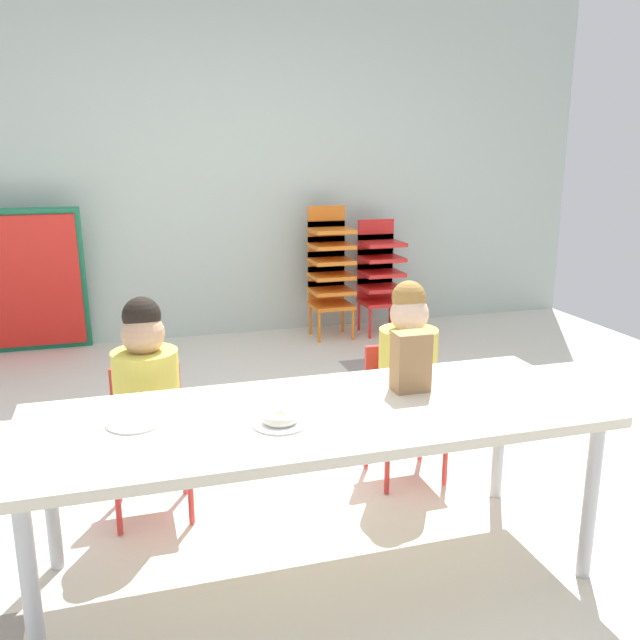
% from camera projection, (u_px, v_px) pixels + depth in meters
% --- Properties ---
extents(ground_plane, '(6.30, 5.19, 0.02)m').
position_uv_depth(ground_plane, '(303.00, 475.00, 3.16)').
color(ground_plane, silver).
extents(back_wall, '(6.30, 0.10, 2.79)m').
position_uv_depth(back_wall, '(215.00, 159.00, 5.23)').
color(back_wall, '#B2C1B7').
rests_on(back_wall, ground_plane).
extents(craft_table, '(1.96, 0.71, 0.62)m').
position_uv_depth(craft_table, '(317.00, 425.00, 2.29)').
color(craft_table, beige).
rests_on(craft_table, ground_plane).
extents(seated_child_near_camera, '(0.32, 0.31, 0.92)m').
position_uv_depth(seated_child_near_camera, '(146.00, 388.00, 2.69)').
color(seated_child_near_camera, red).
rests_on(seated_child_near_camera, ground_plane).
extents(seated_child_middle_seat, '(0.33, 0.33, 0.92)m').
position_uv_depth(seated_child_middle_seat, '(407.00, 362.00, 3.00)').
color(seated_child_middle_seat, red).
rests_on(seated_child_middle_seat, ground_plane).
extents(kid_chair_orange_stack, '(0.32, 0.30, 1.04)m').
position_uv_depth(kid_chair_orange_stack, '(330.00, 265.00, 5.34)').
color(kid_chair_orange_stack, orange).
rests_on(kid_chair_orange_stack, ground_plane).
extents(kid_chair_red_stack, '(0.32, 0.30, 0.92)m').
position_uv_depth(kid_chair_red_stack, '(379.00, 270.00, 5.47)').
color(kid_chair_red_stack, red).
rests_on(kid_chair_red_stack, ground_plane).
extents(folded_activity_table, '(0.90, 0.29, 1.09)m').
position_uv_depth(folded_activity_table, '(21.00, 283.00, 4.85)').
color(folded_activity_table, '#19724C').
rests_on(folded_activity_table, ground_plane).
extents(paper_bag_brown, '(0.13, 0.09, 0.22)m').
position_uv_depth(paper_bag_brown, '(411.00, 361.00, 2.45)').
color(paper_bag_brown, '#9E754C').
rests_on(paper_bag_brown, craft_table).
extents(paper_plate_near_edge, '(0.18, 0.18, 0.01)m').
position_uv_depth(paper_plate_near_edge, '(280.00, 424.00, 2.16)').
color(paper_plate_near_edge, white).
rests_on(paper_plate_near_edge, craft_table).
extents(paper_plate_center_table, '(0.18, 0.18, 0.01)m').
position_uv_depth(paper_plate_center_table, '(135.00, 423.00, 2.17)').
color(paper_plate_center_table, white).
rests_on(paper_plate_center_table, craft_table).
extents(donut_powdered_on_plate, '(0.12, 0.12, 0.03)m').
position_uv_depth(donut_powdered_on_plate, '(280.00, 417.00, 2.16)').
color(donut_powdered_on_plate, white).
rests_on(donut_powdered_on_plate, craft_table).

